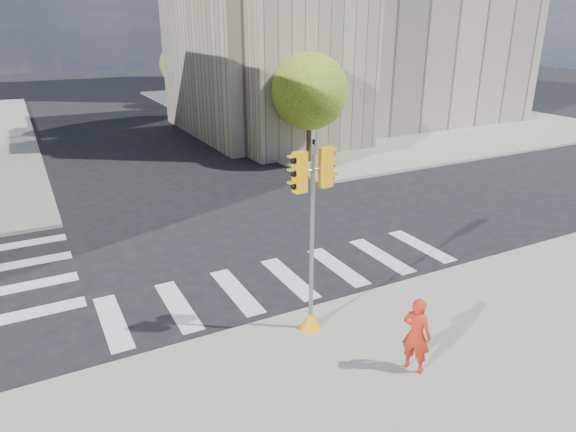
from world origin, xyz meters
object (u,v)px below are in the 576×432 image
at_px(lamp_near, 284,75).
at_px(photographer, 416,335).
at_px(lamp_far, 207,61).
at_px(traffic_signal, 312,254).

height_order(lamp_near, photographer, lamp_near).
relative_size(lamp_near, photographer, 4.46).
distance_m(lamp_far, photographer, 36.49).
relative_size(lamp_far, traffic_signal, 1.63).
height_order(traffic_signal, photographer, traffic_signal).
xyz_separation_m(lamp_far, traffic_signal, (-9.03, -32.93, -2.31)).
bearing_deg(lamp_far, traffic_signal, -105.33).
relative_size(lamp_near, lamp_far, 1.00).
distance_m(lamp_far, traffic_signal, 34.23).
height_order(lamp_near, traffic_signal, lamp_near).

